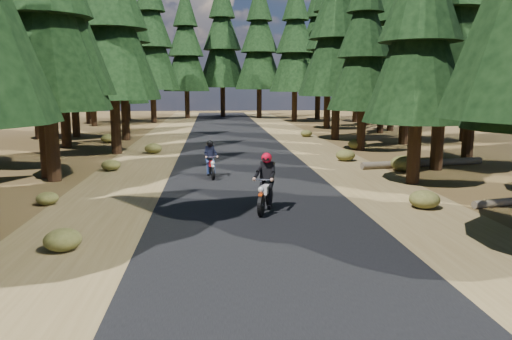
{
  "coord_description": "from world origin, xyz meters",
  "views": [
    {
      "loc": [
        -1.27,
        -12.99,
        3.55
      ],
      "look_at": [
        0.0,
        1.5,
        1.1
      ],
      "focal_mm": 35.0,
      "sensor_mm": 36.0,
      "label": 1
    }
  ],
  "objects": [
    {
      "name": "rider_lead",
      "position": [
        0.21,
        0.85,
        0.56
      ],
      "size": [
        1.09,
        1.95,
        1.67
      ],
      "rotation": [
        0.0,
        0.0,
        2.84
      ],
      "color": "silver",
      "rests_on": "road"
    },
    {
      "name": "shoulder_l",
      "position": [
        -4.6,
        5.0,
        0.0
      ],
      "size": [
        3.2,
        100.0,
        0.01
      ],
      "primitive_type": "cube",
      "color": "brown",
      "rests_on": "ground"
    },
    {
      "name": "ground",
      "position": [
        0.0,
        0.0,
        0.0
      ],
      "size": [
        120.0,
        120.0,
        0.0
      ],
      "primitive_type": "plane",
      "color": "#4A381A",
      "rests_on": "ground"
    },
    {
      "name": "road",
      "position": [
        0.0,
        5.0,
        0.01
      ],
      "size": [
        6.0,
        100.0,
        0.01
      ],
      "primitive_type": "cube",
      "color": "black",
      "rests_on": "ground"
    },
    {
      "name": "pine_forest",
      "position": [
        -0.02,
        21.05,
        7.89
      ],
      "size": [
        34.59,
        55.08,
        16.32
      ],
      "color": "black",
      "rests_on": "ground"
    },
    {
      "name": "shoulder_r",
      "position": [
        4.6,
        5.0,
        0.0
      ],
      "size": [
        3.2,
        100.0,
        0.01
      ],
      "primitive_type": "cube",
      "color": "brown",
      "rests_on": "ground"
    },
    {
      "name": "rider_follow",
      "position": [
        -1.35,
        6.33,
        0.49
      ],
      "size": [
        0.71,
        1.68,
        1.45
      ],
      "rotation": [
        0.0,
        0.0,
        3.28
      ],
      "color": "#A80B0D",
      "rests_on": "road"
    },
    {
      "name": "understory_shrubs",
      "position": [
        1.92,
        7.9,
        0.28
      ],
      "size": [
        15.73,
        30.79,
        0.66
      ],
      "color": "#474C1E",
      "rests_on": "ground"
    },
    {
      "name": "log_near",
      "position": [
        8.08,
        8.25,
        0.16
      ],
      "size": [
        5.98,
        1.44,
        0.32
      ],
      "primitive_type": "cylinder",
      "rotation": [
        0.0,
        1.57,
        0.19
      ],
      "color": "#4C4233",
      "rests_on": "ground"
    }
  ]
}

